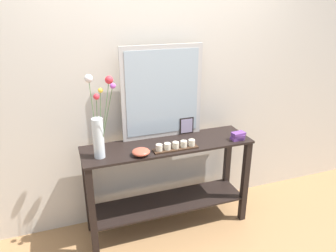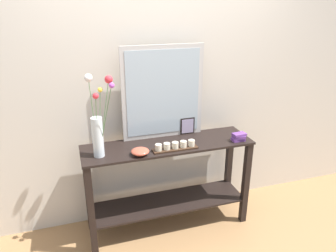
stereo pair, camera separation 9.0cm
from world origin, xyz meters
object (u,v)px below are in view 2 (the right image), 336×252
at_px(candle_tray, 175,146).
at_px(decorative_bowl, 140,151).
at_px(tall_vase_left, 98,125).
at_px(book_stack, 239,137).
at_px(console_table, 168,176).
at_px(mirror_leaning, 163,93).
at_px(picture_frame_small, 187,126).

height_order(candle_tray, decorative_bowl, candle_tray).
bearing_deg(tall_vase_left, book_stack, -3.59).
bearing_deg(book_stack, console_table, 168.57).
height_order(mirror_leaning, picture_frame_small, mirror_leaning).
height_order(console_table, picture_frame_small, picture_frame_small).
relative_size(console_table, mirror_leaning, 1.81).
relative_size(mirror_leaning, tall_vase_left, 1.26).
relative_size(picture_frame_small, book_stack, 1.25).
xyz_separation_m(mirror_leaning, tall_vase_left, (-0.61, -0.23, -0.16)).
height_order(mirror_leaning, tall_vase_left, mirror_leaning).
distance_m(console_table, picture_frame_small, 0.50).
xyz_separation_m(mirror_leaning, candle_tray, (0.01, -0.31, -0.39)).
xyz_separation_m(console_table, picture_frame_small, (0.24, 0.16, 0.41)).
height_order(tall_vase_left, decorative_bowl, tall_vase_left).
height_order(mirror_leaning, decorative_bowl, mirror_leaning).
bearing_deg(candle_tray, console_table, 100.73).
bearing_deg(decorative_bowl, picture_frame_small, 29.82).
distance_m(tall_vase_left, book_stack, 1.25).
bearing_deg(book_stack, tall_vase_left, 176.41).
relative_size(console_table, book_stack, 11.84).
relative_size(console_table, tall_vase_left, 2.27).
bearing_deg(picture_frame_small, console_table, -146.04).
bearing_deg(candle_tray, picture_frame_small, 52.84).
bearing_deg(mirror_leaning, decorative_bowl, -132.81).
distance_m(picture_frame_small, book_stack, 0.49).
bearing_deg(decorative_bowl, console_table, 25.93).
bearing_deg(mirror_leaning, picture_frame_small, -3.53).
distance_m(candle_tray, picture_frame_small, 0.37).
height_order(mirror_leaning, candle_tray, mirror_leaning).
relative_size(decorative_bowl, book_stack, 1.17).
xyz_separation_m(mirror_leaning, decorative_bowl, (-0.29, -0.32, -0.39)).
bearing_deg(console_table, picture_frame_small, 33.96).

